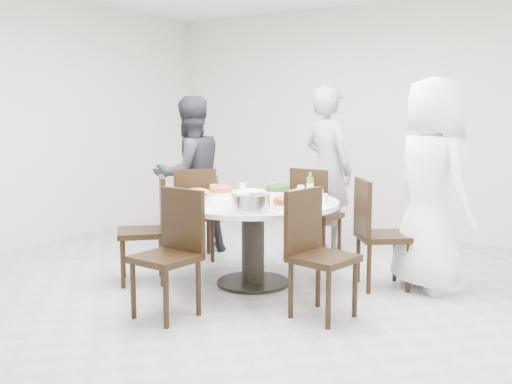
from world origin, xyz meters
The scene contains 23 objects.
floor centered at (0.00, 0.00, 0.00)m, with size 6.00×6.00×0.01m, color #A7A6AB.
wall_back centered at (0.00, 3.00, 1.40)m, with size 6.00×0.01×2.80m, color silver.
wall_left centered at (-3.00, 0.00, 1.40)m, with size 0.01×6.00×2.80m, color silver.
dining_table centered at (-0.09, 0.27, 0.38)m, with size 1.50×1.50×0.75m, color white.
chair_ne centered at (0.91, 0.80, 0.47)m, with size 0.42×0.42×0.95m, color black.
chair_n centered at (-0.02, 1.40, 0.47)m, with size 0.42×0.42×0.95m, color black.
chair_nw centered at (-1.09, 0.71, 0.47)m, with size 0.42×0.42×0.95m, color black.
chair_sw centered at (-0.96, -0.20, 0.47)m, with size 0.42×0.42×0.95m, color black.
chair_s centered at (-0.17, -0.78, 0.47)m, with size 0.42×0.42×0.95m, color black.
chair_se centered at (0.82, -0.16, 0.47)m, with size 0.42×0.42×0.95m, color black.
diner_right centered at (1.26, 0.97, 0.90)m, with size 0.88×0.58×1.81m, color white.
diner_middle centered at (-0.10, 1.78, 0.89)m, with size 0.65×0.43×1.78m, color black.
diner_left centered at (-1.29, 0.90, 0.84)m, with size 0.81×0.63×1.68m, color #222127.
dish_greens centered at (-0.13, 0.76, 0.79)m, with size 0.29×0.29×0.07m, color white.
dish_pale centered at (0.25, 0.56, 0.79)m, with size 0.28×0.28×0.07m, color white.
dish_orange centered at (-0.54, 0.42, 0.79)m, with size 0.28×0.28×0.08m, color white.
dish_redbrown centered at (0.33, 0.12, 0.78)m, with size 0.28×0.28×0.07m, color white.
dish_tofu centered at (-0.55, 0.08, 0.79)m, with size 0.28×0.28×0.07m, color white.
rice_bowl centered at (0.18, -0.18, 0.82)m, with size 0.30×0.30×0.13m, color silver.
soup_bowl centered at (-0.35, -0.16, 0.79)m, with size 0.25×0.25×0.08m, color white.
beverage_bottle centered at (0.20, 0.80, 0.86)m, with size 0.06×0.06×0.22m, color #317B39.
tea_cups centered at (-0.10, 0.90, 0.79)m, with size 0.07×0.07×0.08m, color white.
chopsticks centered at (-0.08, 0.90, 0.76)m, with size 0.24×0.04×0.01m, color tan, non-canonical shape.
Camera 1 is at (2.71, -4.05, 1.55)m, focal length 42.00 mm.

